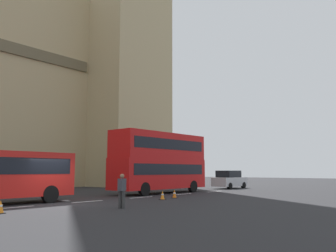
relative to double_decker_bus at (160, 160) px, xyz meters
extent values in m
plane|color=#262628|center=(-10.93, -2.00, -2.71)|extent=(160.00, 160.00, 0.00)
cube|color=silver|center=(-13.36, -2.00, -2.70)|extent=(2.20, 0.16, 0.01)
cube|color=silver|center=(-8.76, -2.00, -2.70)|extent=(2.20, 0.16, 0.01)
cube|color=silver|center=(-4.16, -2.00, -2.70)|extent=(2.20, 0.16, 0.01)
cube|color=silver|center=(0.44, -2.00, -2.70)|extent=(2.20, 0.16, 0.01)
cube|color=silver|center=(5.04, -2.00, -2.70)|extent=(2.20, 0.16, 0.01)
cylinder|color=black|center=(-10.78, -1.12, -2.21)|extent=(1.00, 0.30, 1.00)
cube|color=red|center=(0.00, 0.00, -1.11)|extent=(9.36, 2.50, 2.40)
cube|color=black|center=(0.00, 0.00, -0.76)|extent=(8.43, 2.54, 0.84)
cube|color=red|center=(0.00, 0.00, 1.14)|extent=(9.18, 2.50, 2.10)
cube|color=black|center=(0.00, 0.00, 1.24)|extent=(8.43, 2.54, 0.84)
cylinder|color=black|center=(3.00, -1.12, -2.21)|extent=(1.00, 0.30, 1.00)
cylinder|color=black|center=(-3.00, -1.12, -2.21)|extent=(1.00, 0.30, 1.00)
cube|color=#B7B7BC|center=(10.97, -0.05, -2.01)|extent=(4.40, 1.80, 0.90)
cube|color=black|center=(10.77, -0.05, -1.21)|extent=(2.46, 1.66, 0.70)
cylinder|color=black|center=(12.38, -0.86, -2.39)|extent=(0.64, 0.30, 0.64)
cylinder|color=black|center=(9.56, -0.86, -2.39)|extent=(0.64, 0.30, 0.64)
cube|color=black|center=(-15.00, -4.05, -2.69)|extent=(0.36, 0.36, 0.03)
cone|color=orange|center=(-15.00, -4.05, -2.40)|extent=(0.28, 0.28, 0.55)
cylinder|color=white|center=(-15.00, -4.05, -2.38)|extent=(0.17, 0.17, 0.08)
cube|color=black|center=(-4.78, -4.46, -2.69)|extent=(0.36, 0.36, 0.03)
cone|color=orange|center=(-4.78, -4.46, -2.40)|extent=(0.28, 0.28, 0.55)
cylinder|color=white|center=(-4.78, -4.46, -2.38)|extent=(0.17, 0.17, 0.08)
cube|color=black|center=(-3.17, -4.13, -2.69)|extent=(0.36, 0.36, 0.03)
cone|color=orange|center=(-3.17, -4.13, -2.40)|extent=(0.28, 0.28, 0.55)
cylinder|color=white|center=(-3.17, -4.13, -2.38)|extent=(0.17, 0.17, 0.08)
cylinder|color=#333333|center=(-10.23, -6.69, -2.28)|extent=(0.16, 0.16, 0.86)
cylinder|color=#333333|center=(-10.26, -6.49, -2.28)|extent=(0.16, 0.16, 0.86)
cube|color=#3F3F47|center=(-10.24, -6.59, -1.55)|extent=(0.43, 0.30, 0.60)
sphere|color=#936B4C|center=(-10.24, -6.59, -1.13)|extent=(0.22, 0.22, 0.22)
camera|label=1|loc=(-22.57, -20.00, -0.86)|focal=38.92mm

